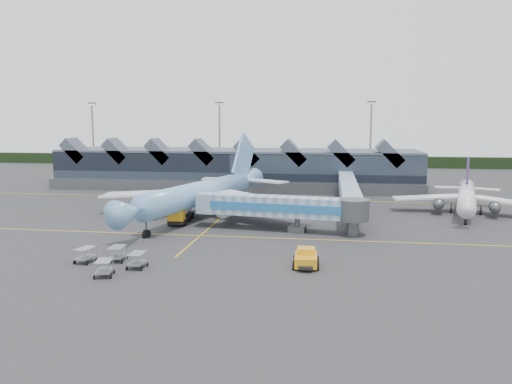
# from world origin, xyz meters

# --- Properties ---
(ground) EXTENTS (260.00, 260.00, 0.00)m
(ground) POSITION_xyz_m (0.00, 0.00, 0.00)
(ground) COLOR #2D2C2F
(ground) RESTS_ON ground
(taxi_stripes) EXTENTS (120.00, 60.00, 0.01)m
(taxi_stripes) POSITION_xyz_m (0.00, 10.00, 0.01)
(taxi_stripes) COLOR gold
(taxi_stripes) RESTS_ON ground
(tree_line_far) EXTENTS (260.00, 4.00, 4.00)m
(tree_line_far) POSITION_xyz_m (0.00, 110.00, 2.00)
(tree_line_far) COLOR black
(tree_line_far) RESTS_ON ground
(terminal) EXTENTS (90.00, 22.25, 12.52)m
(terminal) POSITION_xyz_m (-5.07, 47.35, 4.88)
(terminal) COLOR black
(terminal) RESTS_ON ground
(light_masts) EXTENTS (132.40, 42.56, 22.45)m
(light_masts) POSITION_xyz_m (21.00, 62.80, 12.49)
(light_masts) COLOR gray
(light_masts) RESTS_ON ground
(main_airliner) EXTENTS (38.77, 45.43, 14.78)m
(main_airliner) POSITION_xyz_m (-3.09, 6.08, 4.35)
(main_airliner) COLOR #69ACD5
(main_airliner) RESTS_ON ground
(regional_jet) EXTENTS (25.49, 28.35, 9.83)m
(regional_jet) POSITION_xyz_m (42.98, 16.23, 3.12)
(regional_jet) COLOR white
(regional_jet) RESTS_ON ground
(jet_bridge) EXTENTS (26.38, 7.31, 5.45)m
(jet_bridge) POSITION_xyz_m (12.66, -3.30, 3.64)
(jet_bridge) COLOR #6B8BB3
(jet_bridge) RESTS_ON ground
(fuel_truck) EXTENTS (3.61, 10.14, 3.37)m
(fuel_truck) POSITION_xyz_m (-5.73, 1.50, 1.89)
(fuel_truck) COLOR black
(fuel_truck) RESTS_ON ground
(pushback_tug) EXTENTS (3.09, 4.74, 2.05)m
(pushback_tug) POSITION_xyz_m (16.05, -21.46, 0.92)
(pushback_tug) COLOR orange
(pushback_tug) RESTS_ON ground
(baggage_carts) EXTENTS (8.83, 8.51, 1.77)m
(baggage_carts) POSITION_xyz_m (-6.00, -24.92, 1.00)
(baggage_carts) COLOR gray
(baggage_carts) RESTS_ON ground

